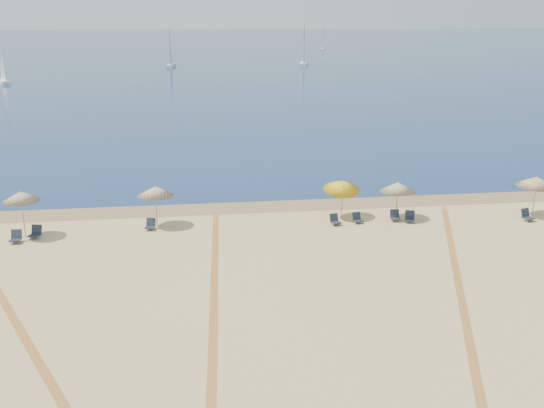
{
  "coord_description": "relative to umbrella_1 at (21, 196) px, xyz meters",
  "views": [
    {
      "loc": [
        -4.72,
        -14.97,
        11.82
      ],
      "look_at": [
        0.0,
        20.0,
        1.3
      ],
      "focal_mm": 42.92,
      "sensor_mm": 36.0,
      "label": 1
    }
  ],
  "objects": [
    {
      "name": "wet_sand",
      "position": [
        13.55,
        4.13,
        -2.31
      ],
      "size": [
        500.0,
        500.0,
        0.0
      ],
      "primitive_type": "plane",
      "color": "olive",
      "rests_on": "ground"
    },
    {
      "name": "chair_3",
      "position": [
        6.69,
        0.41,
        -2.03
      ],
      "size": [
        0.64,
        0.71,
        0.63
      ],
      "rotation": [
        0.0,
        0.0,
        -0.23
      ],
      "color": "black",
      "rests_on": "ground"
    },
    {
      "name": "sailboat_1",
      "position": [
        52.82,
        170.94,
        -0.26
      ],
      "size": [
        2.23,
        4.69,
        6.77
      ],
      "rotation": [
        0.0,
        0.0,
        -0.25
      ],
      "color": "white",
      "rests_on": "ocean"
    },
    {
      "name": "chair_1",
      "position": [
        -0.29,
        -0.81,
        -2.01
      ],
      "size": [
        0.6,
        0.69,
        0.67
      ],
      "rotation": [
        0.0,
        0.0,
        -0.07
      ],
      "color": "black",
      "rests_on": "ground"
    },
    {
      "name": "sailboat_3",
      "position": [
        35.83,
        111.77,
        0.46
      ],
      "size": [
        3.01,
        6.34,
        9.15
      ],
      "rotation": [
        0.0,
        0.0,
        -0.25
      ],
      "color": "white",
      "rests_on": "ocean"
    },
    {
      "name": "umbrella_2",
      "position": [
        7.04,
        0.94,
        -0.23
      ],
      "size": [
        2.06,
        2.06,
        2.43
      ],
      "color": "gray",
      "rests_on": "ground"
    },
    {
      "name": "umbrella_3",
      "position": [
        17.81,
        1.06,
        -0.31
      ],
      "size": [
        2.15,
        2.22,
        2.52
      ],
      "color": "gray",
      "rests_on": "ground"
    },
    {
      "name": "sailboat_2",
      "position": [
        6.28,
        110.97,
        0.11
      ],
      "size": [
        2.12,
        5.52,
        8.01
      ],
      "rotation": [
        0.0,
        0.0,
        -0.14
      ],
      "color": "white",
      "rests_on": "ocean"
    },
    {
      "name": "umbrella_4",
      "position": [
        21.02,
        0.48,
        -0.37
      ],
      "size": [
        2.07,
        2.07,
        2.28
      ],
      "color": "gray",
      "rests_on": "ground"
    },
    {
      "name": "umbrella_1",
      "position": [
        0.0,
        0.0,
        0.0
      ],
      "size": [
        1.98,
        1.98,
        2.65
      ],
      "color": "gray",
      "rests_on": "ground"
    },
    {
      "name": "chair_6",
      "position": [
        20.82,
        0.1,
        -2.03
      ],
      "size": [
        0.58,
        0.67,
        0.65
      ],
      "rotation": [
        0.0,
        0.0,
        -0.07
      ],
      "color": "black",
      "rests_on": "ground"
    },
    {
      "name": "ocean",
      "position": [
        13.55,
        205.13,
        -2.3
      ],
      "size": [
        500.0,
        500.0,
        0.0
      ],
      "primitive_type": "plane",
      "color": "#0C2151",
      "rests_on": "ground"
    },
    {
      "name": "chair_4",
      "position": [
        17.17,
        -0.15,
        -2.03
      ],
      "size": [
        0.66,
        0.73,
        0.63
      ],
      "rotation": [
        0.0,
        0.0,
        0.27
      ],
      "color": "black",
      "rests_on": "ground"
    },
    {
      "name": "chair_7",
      "position": [
        21.59,
        -0.26,
        -2.02
      ],
      "size": [
        0.73,
        0.79,
        0.67
      ],
      "rotation": [
        0.0,
        0.0,
        -0.33
      ],
      "color": "black",
      "rests_on": "ground"
    },
    {
      "name": "chair_8",
      "position": [
        28.5,
        -0.89,
        -2.0
      ],
      "size": [
        0.76,
        0.83,
        0.7
      ],
      "rotation": [
        0.0,
        0.0,
        0.33
      ],
      "color": "black",
      "rests_on": "ground"
    },
    {
      "name": "chair_2",
      "position": [
        0.59,
        -0.18,
        -2.01
      ],
      "size": [
        0.74,
        0.81,
        0.69
      ],
      "rotation": [
        0.0,
        0.0,
        -0.29
      ],
      "color": "black",
      "rests_on": "ground"
    },
    {
      "name": "umbrella_5",
      "position": [
        29.26,
        -0.16,
        -0.16
      ],
      "size": [
        2.29,
        2.31,
        2.49
      ],
      "color": "gray",
      "rests_on": "ground"
    },
    {
      "name": "tire_tracks",
      "position": [
        10.66,
        -10.56,
        -2.31
      ],
      "size": [
        54.98,
        38.22,
        0.0
      ],
      "color": "tan",
      "rests_on": "ground"
    },
    {
      "name": "sailboat_0",
      "position": [
        -21.32,
        81.44,
        -0.02
      ],
      "size": [
        3.29,
        5.15,
        7.56
      ],
      "rotation": [
        0.0,
        0.0,
        0.43
      ],
      "color": "white",
      "rests_on": "ocean"
    },
    {
      "name": "chair_5",
      "position": [
        18.54,
        0.03,
        -2.05
      ],
      "size": [
        0.6,
        0.67,
        0.6
      ],
      "rotation": [
        0.0,
        0.0,
        0.19
      ],
      "color": "black",
      "rests_on": "ground"
    }
  ]
}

